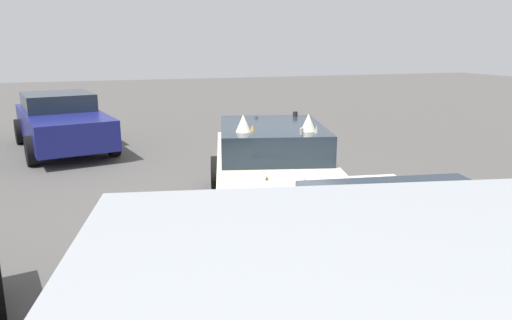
% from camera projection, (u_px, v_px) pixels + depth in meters
% --- Properties ---
extents(ground_plane, '(60.00, 60.00, 0.00)m').
position_uv_depth(ground_plane, '(274.00, 214.00, 7.47)').
color(ground_plane, '#514F4C').
extents(art_car_decorated, '(4.93, 2.85, 1.61)m').
position_uv_depth(art_car_decorated, '(274.00, 170.00, 7.40)').
color(art_car_decorated, beige).
rests_on(art_car_decorated, ground).
extents(parked_sedan_near_left, '(4.67, 2.68, 1.39)m').
position_uv_depth(parked_sedan_near_left, '(62.00, 122.00, 11.90)').
color(parked_sedan_near_left, navy).
rests_on(parked_sedan_near_left, ground).
extents(parked_sedan_far_right, '(4.71, 2.56, 1.37)m').
position_uv_depth(parked_sedan_far_right, '(411.00, 279.00, 3.98)').
color(parked_sedan_far_right, silver).
rests_on(parked_sedan_far_right, ground).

